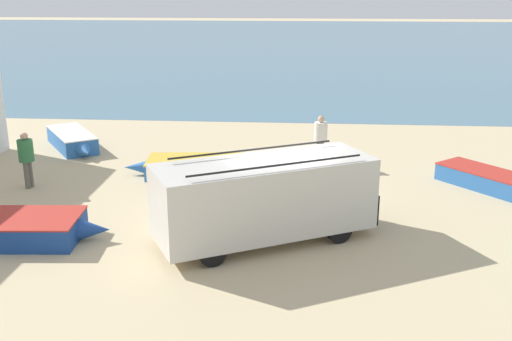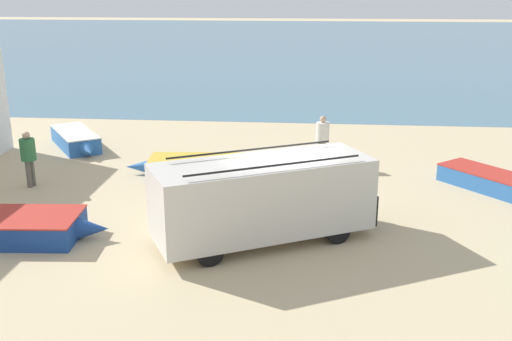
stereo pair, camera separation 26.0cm
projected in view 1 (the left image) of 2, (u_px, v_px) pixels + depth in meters
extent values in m
plane|color=tan|center=(280.00, 221.00, 16.23)|extent=(200.00, 200.00, 0.00)
cube|color=#477084|center=(298.00, 42.00, 65.72)|extent=(120.00, 80.00, 0.01)
cube|color=beige|center=(264.00, 197.00, 14.65)|extent=(5.62, 4.15, 1.77)
cube|color=black|center=(359.00, 200.00, 15.81)|extent=(0.89, 1.60, 0.80)
cube|color=#1E232D|center=(358.00, 164.00, 15.48)|extent=(0.82, 1.51, 0.57)
cylinder|color=black|center=(308.00, 208.00, 16.24)|extent=(0.68, 0.49, 0.65)
cylinder|color=black|center=(339.00, 230.00, 14.80)|extent=(0.68, 0.49, 0.65)
cylinder|color=black|center=(191.00, 227.00, 15.00)|extent=(0.68, 0.49, 0.65)
cylinder|color=black|center=(212.00, 252.00, 13.56)|extent=(0.68, 0.49, 0.65)
cylinder|color=black|center=(253.00, 150.00, 15.00)|extent=(3.91, 2.06, 0.05)
cylinder|color=black|center=(278.00, 165.00, 13.70)|extent=(3.91, 2.06, 0.05)
cube|color=#2D66AD|center=(507.00, 185.00, 18.27)|extent=(3.79, 4.16, 0.52)
cube|color=#B22D23|center=(507.00, 179.00, 18.21)|extent=(0.99, 0.88, 0.05)
cube|color=#B22D23|center=(508.00, 177.00, 18.19)|extent=(3.83, 4.21, 0.04)
cube|color=#2D66AD|center=(72.00, 140.00, 23.38)|extent=(2.82, 3.32, 0.61)
cone|color=#2D66AD|center=(86.00, 152.00, 21.78)|extent=(0.87, 0.91, 0.58)
cube|color=silver|center=(71.00, 134.00, 23.31)|extent=(1.03, 0.80, 0.05)
cube|color=silver|center=(71.00, 132.00, 23.29)|extent=(2.85, 3.35, 0.04)
cube|color=navy|center=(8.00, 230.00, 14.91)|extent=(3.65, 1.94, 0.58)
cone|color=navy|center=(94.00, 230.00, 14.91)|extent=(0.82, 0.61, 0.55)
cube|color=#B22D23|center=(7.00, 221.00, 14.84)|extent=(0.31, 1.56, 0.05)
cube|color=#B22D23|center=(6.00, 218.00, 14.82)|extent=(3.69, 1.96, 0.04)
cube|color=#2D66AD|center=(203.00, 167.00, 20.11)|extent=(3.82, 1.92, 0.50)
cone|color=#2D66AD|center=(136.00, 167.00, 20.11)|extent=(0.85, 0.54, 0.48)
cube|color=gold|center=(203.00, 162.00, 20.05)|extent=(0.32, 1.52, 0.05)
cube|color=gold|center=(203.00, 160.00, 20.03)|extent=(3.86, 1.94, 0.04)
cylinder|color=#5B564C|center=(27.00, 175.00, 18.68)|extent=(0.16, 0.16, 0.87)
cylinder|color=#5B564C|center=(30.00, 174.00, 18.84)|extent=(0.16, 0.16, 0.87)
cylinder|color=#2D6B3D|center=(26.00, 151.00, 18.53)|extent=(0.47, 0.47, 0.69)
sphere|color=tan|center=(24.00, 136.00, 18.39)|extent=(0.23, 0.23, 0.23)
cylinder|color=#5B564C|center=(322.00, 152.00, 21.24)|extent=(0.16, 0.16, 0.86)
cylinder|color=#5B564C|center=(319.00, 153.00, 21.11)|extent=(0.16, 0.16, 0.86)
cylinder|color=silver|center=(321.00, 132.00, 20.95)|extent=(0.46, 0.46, 0.68)
sphere|color=tan|center=(321.00, 119.00, 20.81)|extent=(0.23, 0.23, 0.23)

